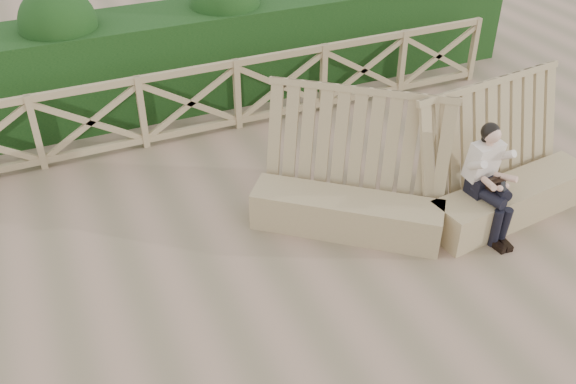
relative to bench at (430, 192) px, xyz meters
name	(u,v)px	position (x,y,z in m)	size (l,w,h in m)	color
ground	(288,283)	(-2.02, -0.36, -0.41)	(60.00, 60.00, 0.00)	brown
bench	(430,192)	(0.00, 0.00, 0.00)	(4.14, 2.03, 1.61)	#907952
woman	(489,176)	(0.48, -0.39, 0.35)	(0.40, 0.81, 1.38)	black
guardrail	(191,103)	(-2.02, 3.14, 0.15)	(10.10, 0.09, 1.10)	olive
hedge	(167,60)	(-2.02, 4.34, 0.34)	(12.00, 1.20, 1.50)	black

